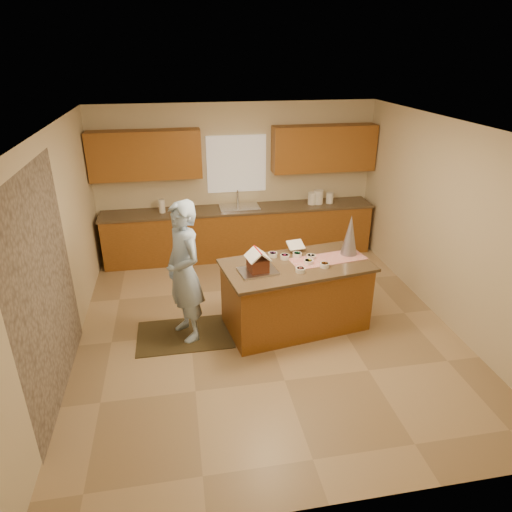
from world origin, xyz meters
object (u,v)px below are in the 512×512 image
(tinsel_tree, at_px, (350,235))
(gingerbread_house, at_px, (258,263))
(boy, at_px, (184,272))
(island_base, at_px, (295,297))

(tinsel_tree, xyz_separation_m, gingerbread_house, (-1.32, -0.32, -0.15))
(gingerbread_house, bearing_deg, tinsel_tree, 13.63)
(tinsel_tree, bearing_deg, boy, -175.70)
(island_base, relative_size, boy, 0.99)
(boy, distance_m, gingerbread_house, 0.94)
(island_base, xyz_separation_m, gingerbread_house, (-0.55, -0.14, 0.62))
(tinsel_tree, bearing_deg, gingerbread_house, -166.37)
(island_base, bearing_deg, gingerbread_house, -174.81)
(island_base, xyz_separation_m, boy, (-1.46, 0.01, 0.49))
(boy, height_order, gingerbread_house, boy)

